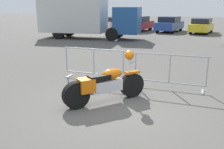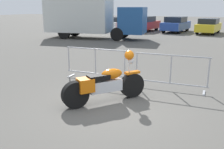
# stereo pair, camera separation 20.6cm
# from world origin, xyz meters

# --- Properties ---
(ground_plane) EXTENTS (120.00, 120.00, 0.00)m
(ground_plane) POSITION_xyz_m (0.00, 0.00, 0.00)
(ground_plane) COLOR #54514C
(motorcycle) EXTENTS (1.52, 1.99, 1.31)m
(motorcycle) POSITION_xyz_m (-0.40, 0.29, 0.50)
(motorcycle) COLOR black
(motorcycle) RESTS_ON ground
(crowd_barrier_near) EXTENTS (2.20, 0.57, 1.07)m
(crowd_barrier_near) POSITION_xyz_m (-1.68, 2.04, 0.55)
(crowd_barrier_near) COLOR #9EA0A5
(crowd_barrier_near) RESTS_ON ground
(crowd_barrier_far) EXTENTS (2.20, 0.57, 1.07)m
(crowd_barrier_far) POSITION_xyz_m (0.88, 2.04, 0.55)
(crowd_barrier_far) COLOR #9EA0A5
(crowd_barrier_far) RESTS_ON ground
(box_truck) EXTENTS (7.96, 3.48, 2.98)m
(box_truck) POSITION_xyz_m (-7.74, 11.88, 1.64)
(box_truck) COLOR silver
(box_truck) RESTS_ON ground
(parked_car_green) EXTENTS (2.17, 4.53, 1.49)m
(parked_car_green) POSITION_xyz_m (-11.76, 19.67, 0.75)
(parked_car_green) COLOR #236B38
(parked_car_green) RESTS_ON ground
(parked_car_white) EXTENTS (1.97, 4.11, 1.35)m
(parked_car_white) POSITION_xyz_m (-8.75, 19.48, 0.69)
(parked_car_white) COLOR white
(parked_car_white) RESTS_ON ground
(parked_car_red) EXTENTS (2.15, 4.49, 1.48)m
(parked_car_red) POSITION_xyz_m (-5.74, 19.20, 0.75)
(parked_car_red) COLOR #B21E19
(parked_car_red) RESTS_ON ground
(parked_car_blue) EXTENTS (2.15, 4.49, 1.48)m
(parked_car_blue) POSITION_xyz_m (-2.73, 19.81, 0.75)
(parked_car_blue) COLOR #284799
(parked_car_blue) RESTS_ON ground
(parked_car_yellow) EXTENTS (2.01, 4.19, 1.38)m
(parked_car_yellow) POSITION_xyz_m (0.29, 19.66, 0.70)
(parked_car_yellow) COLOR yellow
(parked_car_yellow) RESTS_ON ground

